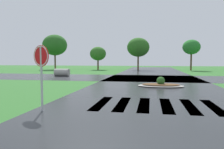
# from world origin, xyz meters

# --- Properties ---
(asphalt_roadway) EXTENTS (9.01, 80.00, 0.01)m
(asphalt_roadway) POSITION_xyz_m (0.00, 10.00, 0.00)
(asphalt_roadway) COLOR #232628
(asphalt_roadway) RESTS_ON ground
(asphalt_cross_road) EXTENTS (90.00, 8.11, 0.01)m
(asphalt_cross_road) POSITION_xyz_m (0.00, 18.36, 0.00)
(asphalt_cross_road) COLOR #232628
(asphalt_cross_road) RESTS_ON ground
(crosswalk_stripes) EXTENTS (4.95, 3.07, 0.01)m
(crosswalk_stripes) POSITION_xyz_m (-0.00, 5.30, 0.00)
(crosswalk_stripes) COLOR white
(crosswalk_stripes) RESTS_ON ground
(stop_sign) EXTENTS (0.72, 0.31, 2.37)m
(stop_sign) POSITION_xyz_m (-4.04, 3.48, 1.76)
(stop_sign) COLOR #B2B5BA
(stop_sign) RESTS_ON ground
(median_island) EXTENTS (3.13, 1.77, 0.68)m
(median_island) POSITION_xyz_m (0.50, 11.57, 0.14)
(median_island) COLOR #9E9B93
(median_island) RESTS_ON ground
(drainage_pipe_stack) EXTENTS (1.63, 0.86, 0.83)m
(drainage_pipe_stack) POSITION_xyz_m (-9.98, 19.24, 0.42)
(drainage_pipe_stack) COLOR #9E9B93
(drainage_pipe_stack) RESTS_ON ground
(background_treeline) EXTENTS (38.12, 5.15, 6.50)m
(background_treeline) POSITION_xyz_m (-1.87, 34.80, 4.01)
(background_treeline) COLOR #4C3823
(background_treeline) RESTS_ON ground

